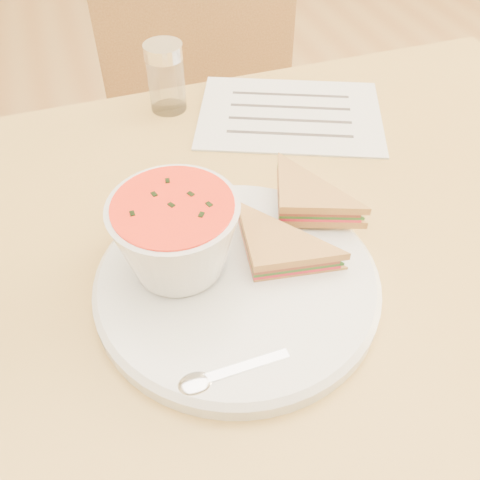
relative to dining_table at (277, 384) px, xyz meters
name	(u,v)px	position (x,y,z in m)	size (l,w,h in m)	color
floor	(268,470)	(0.00, 0.00, -0.38)	(5.00, 6.00, 0.01)	olive
dining_table	(277,384)	(0.00, 0.00, 0.00)	(1.00, 0.70, 0.75)	olive
chair_far	(222,151)	(0.06, 0.50, 0.12)	(0.44, 0.44, 0.99)	brown
plate	(237,283)	(-0.09, -0.07, 0.38)	(0.30, 0.30, 0.02)	silver
soup_bowl	(177,239)	(-0.14, -0.04, 0.44)	(0.13, 0.13, 0.09)	silver
sandwich_half_a	(254,277)	(-0.08, -0.09, 0.41)	(0.10, 0.10, 0.03)	#B98F41
sandwich_half_b	(279,218)	(-0.03, -0.02, 0.42)	(0.10, 0.10, 0.03)	#B98F41
spoon	(245,367)	(-0.12, -0.17, 0.40)	(0.16, 0.03, 0.01)	silver
paper_menu	(290,114)	(0.09, 0.22, 0.38)	(0.27, 0.20, 0.00)	silver
condiment_shaker	(166,77)	(-0.08, 0.29, 0.42)	(0.06, 0.06, 0.10)	silver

